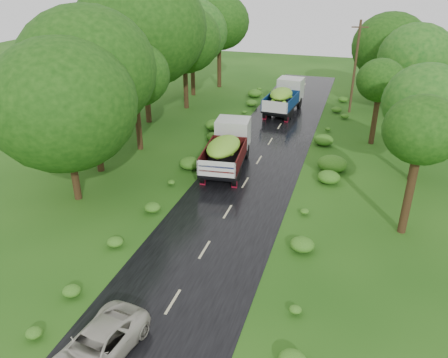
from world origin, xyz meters
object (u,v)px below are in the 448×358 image
at_px(truck_near, 228,146).
at_px(truck_far, 285,96).
at_px(car, 97,346).
at_px(utility_pole, 355,67).

height_order(truck_near, truck_far, truck_near).
relative_size(truck_near, car, 1.64).
bearing_deg(utility_pole, truck_far, -175.08).
distance_m(truck_near, car, 17.68).
distance_m(truck_near, utility_pole, 18.11).
distance_m(truck_near, truck_far, 14.39).
xyz_separation_m(truck_near, car, (0.48, -17.64, -1.02)).
relative_size(car, utility_pole, 0.51).
relative_size(truck_near, truck_far, 1.01).
xyz_separation_m(truck_near, utility_pole, (7.60, 16.20, 2.80)).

